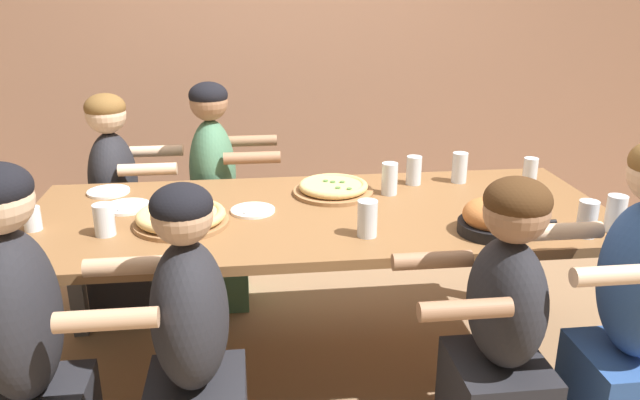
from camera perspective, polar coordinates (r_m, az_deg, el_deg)
name	(u,v)px	position (r m, az deg, el deg)	size (l,w,h in m)	color
ground_plane	(320,367)	(3.00, 0.00, -15.04)	(18.00, 18.00, 0.00)	#896B4C
dining_table	(320,227)	(2.66, 0.00, -2.44)	(2.45, 0.99, 0.78)	brown
pizza_board_main	(181,217)	(2.54, -12.58, -1.56)	(0.38, 0.38, 0.06)	#996B42
pizza_board_second	(333,188)	(2.84, 1.22, 1.10)	(0.36, 0.36, 0.05)	#996B42
skillet_bowl	(494,219)	(2.48, 15.59, -1.66)	(0.39, 0.27, 0.14)	black
empty_plate_a	(253,210)	(2.64, -6.16, -0.95)	(0.19, 0.19, 0.02)	white
empty_plate_b	(109,192)	(3.01, -18.77, 0.73)	(0.19, 0.19, 0.02)	white
empty_plate_c	(127,207)	(2.79, -17.24, -0.60)	(0.20, 0.20, 0.02)	white
cocktail_glass_blue	(32,220)	(2.67, -24.81, -1.65)	(0.07, 0.07, 0.12)	silver
drinking_glass_a	(414,172)	(3.00, 8.57, 2.53)	(0.07, 0.07, 0.14)	silver
drinking_glass_b	(367,219)	(2.37, 4.35, -1.70)	(0.08, 0.08, 0.14)	silver
drinking_glass_c	(104,220)	(2.51, -19.13, -1.72)	(0.08, 0.08, 0.12)	silver
drinking_glass_d	(615,216)	(2.67, 25.38, -1.31)	(0.08, 0.08, 0.14)	silver
drinking_glass_e	(459,169)	(3.07, 12.63, 2.74)	(0.07, 0.07, 0.14)	silver
drinking_glass_f	(389,180)	(2.84, 6.37, 1.84)	(0.07, 0.07, 0.15)	silver
drinking_glass_g	(530,171)	(3.16, 18.66, 2.49)	(0.07, 0.07, 0.12)	silver
drinking_glass_h	(587,221)	(2.57, 23.22, -1.79)	(0.07, 0.07, 0.14)	silver
diner_far_midleft	(216,206)	(3.37, -9.53, -0.52)	(0.51, 0.40, 1.22)	#477556
diner_near_right	(631,327)	(2.43, 26.57, -10.32)	(0.51, 0.40, 1.24)	#2D5193
diner_far_left	(118,213)	(3.44, -17.98, -1.15)	(0.51, 0.40, 1.17)	#232328
diner_near_left	(27,368)	(2.19, -25.24, -13.73)	(0.51, 0.40, 1.23)	#232328
diner_near_midleft	(193,370)	(2.11, -11.52, -14.98)	(0.51, 0.40, 1.15)	#232328
diner_near_midright	(500,348)	(2.25, 16.13, -12.85)	(0.51, 0.40, 1.13)	#232328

